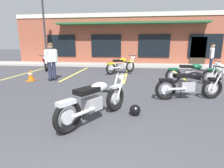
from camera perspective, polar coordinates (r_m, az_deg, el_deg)
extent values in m
plane|color=#3D3D42|center=(5.24, 1.83, -5.44)|extent=(80.00, 80.00, 0.00)
cube|color=#A8A59E|center=(13.34, 5.39, 6.03)|extent=(22.00, 1.80, 0.14)
cube|color=brown|center=(16.75, 6.00, 13.80)|extent=(18.25, 5.32, 3.87)
cube|color=beige|center=(14.21, 5.85, 21.23)|extent=(18.25, 0.06, 0.30)
cube|color=black|center=(15.25, -15.85, 11.66)|extent=(2.34, 0.06, 1.70)
cube|color=black|center=(14.22, -1.90, 12.08)|extent=(2.34, 0.06, 1.70)
cube|color=black|center=(14.10, 13.23, 11.75)|extent=(2.34, 0.06, 1.70)
cube|color=black|center=(14.90, 27.58, 10.69)|extent=(2.34, 0.06, 1.70)
cube|color=#33281E|center=(14.76, 25.73, 9.31)|extent=(1.10, 0.06, 2.10)
cube|color=#235933|center=(13.71, 5.73, 18.80)|extent=(10.95, 0.90, 0.12)
cube|color=#DBCC4C|center=(11.51, -24.53, 3.50)|extent=(0.12, 4.80, 0.01)
cube|color=#DBCC4C|center=(10.31, -11.19, 3.45)|extent=(0.12, 4.80, 0.01)
cube|color=#DBCC4C|center=(9.79, 4.56, 3.16)|extent=(0.12, 4.80, 0.01)
cube|color=#DBCC4C|center=(10.05, 20.71, 2.62)|extent=(0.12, 4.80, 0.01)
torus|color=black|center=(3.45, -13.93, -10.16)|extent=(0.42, 0.60, 0.64)
cylinder|color=#B7B7BC|center=(3.45, -13.93, -10.16)|extent=(0.20, 0.28, 0.29)
torus|color=black|center=(4.41, 1.06, -4.65)|extent=(0.42, 0.60, 0.64)
cylinder|color=#B7B7BC|center=(4.41, 1.06, -4.65)|extent=(0.20, 0.28, 0.29)
cylinder|color=silver|center=(4.45, 0.94, -0.21)|extent=(0.21, 0.30, 0.66)
cylinder|color=silver|center=(4.35, 2.82, -0.54)|extent=(0.21, 0.30, 0.66)
cylinder|color=black|center=(4.40, 2.52, 3.87)|extent=(0.58, 0.37, 0.03)
sphere|color=silver|center=(4.49, 3.11, 2.23)|extent=(0.23, 0.23, 0.17)
cube|color=silver|center=(4.36, 1.39, -0.77)|extent=(0.31, 0.38, 0.06)
cube|color=#9E9EA3|center=(3.81, -6.34, -6.31)|extent=(0.41, 0.47, 0.28)
cylinder|color=silver|center=(3.49, -9.00, -8.93)|extent=(0.34, 0.51, 0.07)
cylinder|color=black|center=(3.88, -4.34, -2.22)|extent=(0.54, 0.84, 0.26)
ellipsoid|color=silver|center=(3.87, -4.16, -1.02)|extent=(0.47, 0.55, 0.22)
cube|color=black|center=(3.63, -8.02, -2.08)|extent=(0.51, 0.59, 0.10)
cube|color=silver|center=(3.34, -14.46, -5.83)|extent=(0.32, 0.39, 0.08)
cylinder|color=black|center=(3.98, -8.83, -9.54)|extent=(0.13, 0.09, 0.29)
torus|color=black|center=(9.57, -0.37, 4.90)|extent=(0.51, 0.53, 0.64)
cylinder|color=#B7B7BC|center=(9.57, -0.37, 4.90)|extent=(0.24, 0.25, 0.29)
torus|color=black|center=(10.52, 5.81, 5.56)|extent=(0.51, 0.53, 0.64)
cylinder|color=#B7B7BC|center=(10.52, 5.81, 5.56)|extent=(0.24, 0.25, 0.29)
cylinder|color=silver|center=(10.62, 5.89, 7.36)|extent=(0.26, 0.27, 0.66)
cylinder|color=silver|center=(10.49, 6.59, 7.28)|extent=(0.26, 0.27, 0.66)
cylinder|color=black|center=(10.58, 6.59, 9.07)|extent=(0.50, 0.48, 0.03)
sphere|color=silver|center=(10.65, 6.88, 8.33)|extent=(0.24, 0.24, 0.17)
cube|color=yellow|center=(10.51, 6.00, 7.20)|extent=(0.35, 0.36, 0.06)
cube|color=#9E9EA3|center=(9.97, 2.52, 5.68)|extent=(0.45, 0.46, 0.28)
cylinder|color=silver|center=(9.63, 1.41, 5.19)|extent=(0.43, 0.45, 0.07)
cylinder|color=black|center=(10.07, 3.40, 7.11)|extent=(0.69, 0.72, 0.26)
ellipsoid|color=yellow|center=(10.08, 3.49, 7.57)|extent=(0.52, 0.53, 0.22)
cube|color=black|center=(9.84, 1.92, 7.46)|extent=(0.56, 0.57, 0.10)
cube|color=yellow|center=(9.52, -0.47, 6.56)|extent=(0.36, 0.37, 0.08)
cylinder|color=black|center=(10.09, 1.53, 4.28)|extent=(0.11, 0.11, 0.29)
torus|color=black|center=(7.93, 18.92, 2.54)|extent=(0.64, 0.13, 0.64)
cylinder|color=#B7B7BC|center=(7.93, 18.92, 2.54)|extent=(0.29, 0.07, 0.29)
torus|color=black|center=(8.28, 28.80, 2.05)|extent=(0.64, 0.13, 0.64)
cylinder|color=#B7B7BC|center=(8.28, 28.80, 2.05)|extent=(0.29, 0.07, 0.29)
cylinder|color=silver|center=(8.35, 29.50, 4.28)|extent=(0.33, 0.06, 0.66)
cylinder|color=silver|center=(8.19, 29.90, 4.09)|extent=(0.33, 0.06, 0.66)
cylinder|color=black|center=(8.26, 30.47, 6.34)|extent=(0.06, 0.66, 0.03)
sphere|color=silver|center=(8.31, 30.88, 5.34)|extent=(0.18, 0.18, 0.17)
cube|color=#0F4C2D|center=(8.25, 29.29, 4.08)|extent=(0.37, 0.16, 0.06)
cube|color=#9E9EA3|center=(8.05, 23.47, 2.89)|extent=(0.41, 0.26, 0.28)
cylinder|color=silver|center=(7.84, 21.04, 2.56)|extent=(0.55, 0.09, 0.07)
cylinder|color=black|center=(8.06, 25.01, 4.49)|extent=(0.94, 0.10, 0.26)
ellipsoid|color=#0F4C2D|center=(8.06, 25.20, 5.04)|extent=(0.49, 0.28, 0.22)
cube|color=black|center=(7.97, 22.69, 5.20)|extent=(0.53, 0.30, 0.10)
cube|color=#0F4C2D|center=(7.89, 18.93, 4.55)|extent=(0.37, 0.18, 0.08)
cylinder|color=black|center=(8.25, 22.56, 1.35)|extent=(0.03, 0.14, 0.29)
torus|color=black|center=(12.79, -19.28, 6.20)|extent=(0.30, 0.64, 0.64)
cylinder|color=#B7B7BC|center=(12.79, -19.28, 6.20)|extent=(0.15, 0.29, 0.29)
torus|color=black|center=(11.37, -20.27, 5.38)|extent=(0.30, 0.64, 0.64)
cylinder|color=#B7B7BC|center=(11.37, -20.27, 5.38)|extent=(0.15, 0.29, 0.29)
cylinder|color=silver|center=(11.23, -20.02, 6.96)|extent=(0.14, 0.32, 0.66)
cylinder|color=silver|center=(11.26, -20.93, 6.90)|extent=(0.14, 0.32, 0.66)
cylinder|color=black|center=(11.14, -20.67, 8.52)|extent=(0.64, 0.24, 0.03)
sphere|color=silver|center=(11.07, -20.68, 7.77)|extent=(0.22, 0.22, 0.17)
cube|color=maroon|center=(11.30, -20.42, 6.86)|extent=(0.25, 0.39, 0.06)
cube|color=#9E9EA3|center=(12.15, -19.72, 6.24)|extent=(0.35, 0.46, 0.28)
cylinder|color=silver|center=(12.54, -20.10, 6.21)|extent=(0.24, 0.54, 0.07)
cylinder|color=black|center=(11.93, -19.95, 7.27)|extent=(0.35, 0.91, 0.26)
ellipsoid|color=maroon|center=(11.88, -20.02, 7.83)|extent=(0.45, 0.59, 0.26)
cube|color=maroon|center=(11.28, -20.49, 7.56)|extent=(0.34, 0.32, 0.36)
cube|color=black|center=(12.22, -19.79, 8.06)|extent=(0.35, 0.46, 0.10)
cube|color=maroon|center=(12.51, -19.60, 8.35)|extent=(0.29, 0.37, 0.16)
cylinder|color=black|center=(12.22, -18.75, 5.11)|extent=(0.14, 0.07, 0.29)
torus|color=black|center=(5.52, 16.74, -1.61)|extent=(0.65, 0.23, 0.64)
cylinder|color=#B7B7BC|center=(5.52, 16.74, -1.61)|extent=(0.29, 0.12, 0.29)
torus|color=black|center=(6.19, 29.27, -1.20)|extent=(0.65, 0.23, 0.64)
cylinder|color=#B7B7BC|center=(6.19, 29.27, -1.20)|extent=(0.29, 0.12, 0.29)
cylinder|color=silver|center=(6.25, 29.91, 1.87)|extent=(0.33, 0.11, 0.66)
cylinder|color=silver|center=(6.11, 30.84, 1.54)|extent=(0.33, 0.11, 0.66)
cylinder|color=black|center=(6.18, 31.31, 4.62)|extent=(0.17, 0.65, 0.03)
sphere|color=silver|center=(6.25, 31.76, 3.33)|extent=(0.20, 0.20, 0.17)
cube|color=black|center=(6.15, 29.89, 1.53)|extent=(0.38, 0.21, 0.06)
cube|color=#9E9EA3|center=(5.76, 22.73, -0.65)|extent=(0.44, 0.32, 0.28)
cylinder|color=silver|center=(5.49, 19.92, -1.48)|extent=(0.55, 0.18, 0.07)
cylinder|color=black|center=(5.81, 24.69, 1.70)|extent=(0.93, 0.26, 0.26)
ellipsoid|color=black|center=(5.81, 24.94, 2.47)|extent=(0.52, 0.35, 0.22)
cube|color=black|center=(5.64, 21.75, 2.48)|extent=(0.57, 0.38, 0.10)
cube|color=black|center=(5.45, 16.73, 1.24)|extent=(0.39, 0.23, 0.08)
cylinder|color=black|center=(5.95, 21.14, -2.70)|extent=(0.05, 0.14, 0.29)
cube|color=black|center=(8.52, -19.09, 1.28)|extent=(0.25, 0.23, 0.08)
cube|color=black|center=(8.60, -17.89, 1.47)|extent=(0.25, 0.23, 0.08)
cylinder|color=#232842|center=(8.41, -19.18, 4.04)|extent=(0.21, 0.21, 0.80)
cylinder|color=#232842|center=(8.49, -17.96, 4.21)|extent=(0.21, 0.21, 0.80)
cube|color=silver|center=(8.38, -18.89, 8.59)|extent=(0.41, 0.43, 0.56)
cylinder|color=silver|center=(8.28, -20.44, 8.15)|extent=(0.14, 0.14, 0.58)
cylinder|color=silver|center=(8.50, -17.34, 8.47)|extent=(0.14, 0.14, 0.58)
sphere|color=#A07556|center=(8.37, -19.09, 11.31)|extent=(0.31, 0.31, 0.22)
sphere|color=brown|center=(8.36, -19.09, 11.66)|extent=(0.29, 0.29, 0.21)
cube|color=black|center=(12.14, 28.96, 3.66)|extent=(0.26, 0.18, 0.08)
cube|color=black|center=(11.94, 28.94, 3.53)|extent=(0.26, 0.18, 0.08)
cylinder|color=#232842|center=(12.09, 28.99, 5.64)|extent=(0.20, 0.20, 0.80)
cylinder|color=#232842|center=(11.89, 28.97, 5.55)|extent=(0.20, 0.20, 0.80)
cube|color=silver|center=(11.94, 29.32, 8.73)|extent=(0.35, 0.43, 0.56)
cylinder|color=silver|center=(12.20, 29.32, 8.59)|extent=(0.13, 0.13, 0.58)
cylinder|color=silver|center=(11.70, 29.28, 8.48)|extent=(0.13, 0.13, 0.58)
sphere|color=#A07556|center=(11.93, 29.54, 10.63)|extent=(0.29, 0.29, 0.22)
sphere|color=black|center=(11.93, 29.51, 10.88)|extent=(0.27, 0.27, 0.21)
sphere|color=black|center=(4.23, 7.38, -8.24)|extent=(0.26, 0.26, 0.26)
cube|color=black|center=(4.33, 7.39, -7.83)|extent=(0.18, 0.03, 0.09)
cube|color=orange|center=(8.81, -24.39, 1.03)|extent=(0.34, 0.34, 0.03)
cone|color=orange|center=(8.76, -24.55, 2.73)|extent=(0.26, 0.26, 0.50)
cylinder|color=white|center=(8.76, -24.58, 2.99)|extent=(0.19, 0.19, 0.06)
cylinder|color=#2D2D33|center=(13.71, -20.75, 16.15)|extent=(0.12, 0.12, 5.24)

